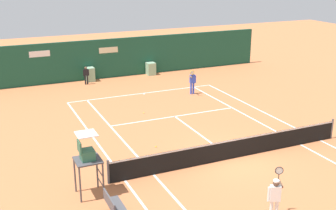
% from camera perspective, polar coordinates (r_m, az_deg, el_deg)
% --- Properties ---
extents(ground_plane, '(80.00, 80.00, 0.01)m').
position_cam_1_polar(ground_plane, '(21.03, 7.66, -6.37)').
color(ground_plane, '#C67042').
extents(tennis_net, '(12.10, 0.10, 1.07)m').
position_cam_1_polar(tennis_net, '(20.39, 8.56, -5.67)').
color(tennis_net, '#4C4C51').
rests_on(tennis_net, ground_plane).
extents(sponsor_back_wall, '(25.00, 1.02, 3.09)m').
position_cam_1_polar(sponsor_back_wall, '(34.90, -6.48, 6.16)').
color(sponsor_back_wall, '#194C38').
rests_on(sponsor_back_wall, ground_plane).
extents(umpire_chair, '(1.00, 1.00, 2.59)m').
position_cam_1_polar(umpire_chair, '(16.95, -10.60, -6.68)').
color(umpire_chair, '#47474C').
rests_on(umpire_chair, ground_plane).
extents(player_bench, '(0.54, 1.32, 0.88)m').
position_cam_1_polar(player_bench, '(15.90, -7.14, -12.90)').
color(player_bench, '#38383D').
rests_on(player_bench, ground_plane).
extents(player_on_baseline, '(0.71, 0.66, 1.83)m').
position_cam_1_polar(player_on_baseline, '(30.01, 3.24, 3.23)').
color(player_on_baseline, blue).
rests_on(player_on_baseline, ground_plane).
extents(player_near_side, '(0.82, 0.65, 1.84)m').
position_cam_1_polar(player_near_side, '(15.82, 13.92, -11.55)').
color(player_near_side, white).
rests_on(player_near_side, ground_plane).
extents(ball_kid_centre_post, '(0.46, 0.19, 1.36)m').
position_cam_1_polar(ball_kid_centre_post, '(33.06, -10.75, 4.02)').
color(ball_kid_centre_post, black).
rests_on(ball_kid_centre_post, ground_plane).
extents(tennis_ball_by_sideline, '(0.07, 0.07, 0.07)m').
position_cam_1_polar(tennis_ball_by_sideline, '(26.33, -3.22, -1.04)').
color(tennis_ball_by_sideline, '#CCE033').
rests_on(tennis_ball_by_sideline, ground_plane).
extents(tennis_ball_mid_court, '(0.07, 0.07, 0.07)m').
position_cam_1_polar(tennis_ball_mid_court, '(21.54, -1.60, -5.51)').
color(tennis_ball_mid_court, '#CCE033').
rests_on(tennis_ball_mid_court, ground_plane).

